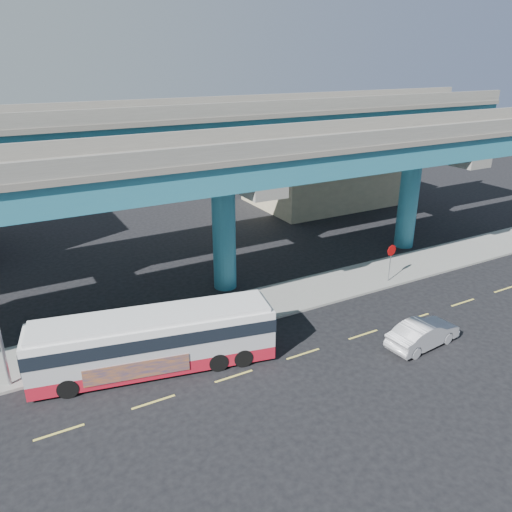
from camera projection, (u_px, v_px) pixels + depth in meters
ground at (300, 351)px, 26.03m from camera, size 120.00×120.00×0.00m
sidewalk at (250, 307)px, 30.48m from camera, size 70.00×4.00×0.15m
lane_markings at (303, 354)px, 25.79m from camera, size 58.00×0.12×0.01m
viaduct at (221, 149)px, 30.02m from camera, size 52.00×12.40×11.70m
building_beige at (323, 169)px, 51.46m from camera, size 14.00×10.23×7.00m
transit_bus at (154, 339)px, 24.04m from camera, size 11.89×4.78×2.99m
sedan at (423, 334)px, 26.30m from camera, size 2.33×4.64×1.43m
stop_sign at (391, 255)px, 33.13m from camera, size 0.78×0.10×2.61m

